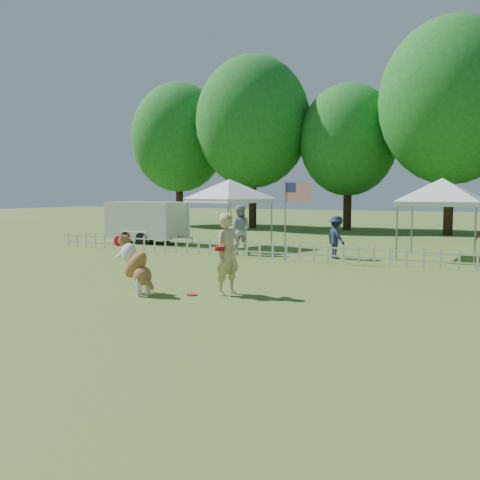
{
  "coord_description": "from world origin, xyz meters",
  "views": [
    {
      "loc": [
        6.1,
        -9.88,
        2.27
      ],
      "look_at": [
        0.03,
        2.0,
        1.1
      ],
      "focal_mm": 40.0,
      "sensor_mm": 36.0,
      "label": 1
    }
  ],
  "objects_px": {
    "handler": "(228,254)",
    "frisbee_on_turf": "(192,295)",
    "spectator_a": "(239,230)",
    "canopy_tent_left": "(229,214)",
    "dog": "(136,265)",
    "spectator_b": "(336,237)",
    "cargo_trailer": "(147,222)",
    "flag_pole": "(285,221)",
    "canopy_tent_right": "(441,220)"
  },
  "relations": [
    {
      "from": "handler",
      "to": "frisbee_on_turf",
      "type": "xyz_separation_m",
      "value": [
        -0.68,
        -0.44,
        -0.91
      ]
    },
    {
      "from": "handler",
      "to": "spectator_a",
      "type": "relative_size",
      "value": 1.0
    },
    {
      "from": "canopy_tent_left",
      "to": "dog",
      "type": "bearing_deg",
      "value": -54.86
    },
    {
      "from": "dog",
      "to": "canopy_tent_left",
      "type": "distance_m",
      "value": 10.5
    },
    {
      "from": "frisbee_on_turf",
      "to": "canopy_tent_left",
      "type": "height_order",
      "value": "canopy_tent_left"
    },
    {
      "from": "spectator_a",
      "to": "spectator_b",
      "type": "height_order",
      "value": "spectator_a"
    },
    {
      "from": "handler",
      "to": "frisbee_on_turf",
      "type": "relative_size",
      "value": 7.51
    },
    {
      "from": "handler",
      "to": "cargo_trailer",
      "type": "bearing_deg",
      "value": 63.53
    },
    {
      "from": "canopy_tent_left",
      "to": "flag_pole",
      "type": "distance_m",
      "value": 4.83
    },
    {
      "from": "canopy_tent_right",
      "to": "spectator_b",
      "type": "height_order",
      "value": "canopy_tent_right"
    },
    {
      "from": "handler",
      "to": "canopy_tent_right",
      "type": "bearing_deg",
      "value": -2.03
    },
    {
      "from": "frisbee_on_turf",
      "to": "canopy_tent_right",
      "type": "height_order",
      "value": "canopy_tent_right"
    },
    {
      "from": "canopy_tent_right",
      "to": "spectator_a",
      "type": "height_order",
      "value": "canopy_tent_right"
    },
    {
      "from": "handler",
      "to": "canopy_tent_left",
      "type": "xyz_separation_m",
      "value": [
        -4.86,
        9.15,
        0.48
      ]
    },
    {
      "from": "frisbee_on_turf",
      "to": "spectator_a",
      "type": "relative_size",
      "value": 0.13
    },
    {
      "from": "frisbee_on_turf",
      "to": "spectator_a",
      "type": "height_order",
      "value": "spectator_a"
    },
    {
      "from": "canopy_tent_left",
      "to": "canopy_tent_right",
      "type": "relative_size",
      "value": 1.02
    },
    {
      "from": "spectator_a",
      "to": "dog",
      "type": "bearing_deg",
      "value": 82.05
    },
    {
      "from": "cargo_trailer",
      "to": "spectator_b",
      "type": "relative_size",
      "value": 2.93
    },
    {
      "from": "spectator_b",
      "to": "cargo_trailer",
      "type": "bearing_deg",
      "value": 33.41
    },
    {
      "from": "cargo_trailer",
      "to": "spectator_a",
      "type": "relative_size",
      "value": 2.38
    },
    {
      "from": "cargo_trailer",
      "to": "flag_pole",
      "type": "relative_size",
      "value": 1.64
    },
    {
      "from": "cargo_trailer",
      "to": "handler",
      "type": "bearing_deg",
      "value": -42.37
    },
    {
      "from": "handler",
      "to": "dog",
      "type": "bearing_deg",
      "value": 134.35
    },
    {
      "from": "frisbee_on_turf",
      "to": "cargo_trailer",
      "type": "relative_size",
      "value": 0.06
    },
    {
      "from": "cargo_trailer",
      "to": "spectator_a",
      "type": "distance_m",
      "value": 6.15
    },
    {
      "from": "canopy_tent_right",
      "to": "spectator_a",
      "type": "xyz_separation_m",
      "value": [
        -6.81,
        -1.93,
        -0.44
      ]
    },
    {
      "from": "canopy_tent_left",
      "to": "spectator_a",
      "type": "distance_m",
      "value": 2.54
    },
    {
      "from": "dog",
      "to": "canopy_tent_right",
      "type": "height_order",
      "value": "canopy_tent_right"
    },
    {
      "from": "dog",
      "to": "spectator_a",
      "type": "relative_size",
      "value": 0.72
    },
    {
      "from": "spectator_a",
      "to": "flag_pole",
      "type": "bearing_deg",
      "value": 136.26
    },
    {
      "from": "dog",
      "to": "cargo_trailer",
      "type": "xyz_separation_m",
      "value": [
        -7.3,
        10.11,
        0.3
      ]
    },
    {
      "from": "canopy_tent_left",
      "to": "flag_pole",
      "type": "height_order",
      "value": "canopy_tent_left"
    },
    {
      "from": "canopy_tent_left",
      "to": "spectator_b",
      "type": "height_order",
      "value": "canopy_tent_left"
    },
    {
      "from": "canopy_tent_right",
      "to": "handler",
      "type": "bearing_deg",
      "value": -108.54
    },
    {
      "from": "handler",
      "to": "cargo_trailer",
      "type": "height_order",
      "value": "cargo_trailer"
    },
    {
      "from": "frisbee_on_turf",
      "to": "handler",
      "type": "bearing_deg",
      "value": 32.79
    },
    {
      "from": "canopy_tent_left",
      "to": "flag_pole",
      "type": "xyz_separation_m",
      "value": [
        3.74,
        -3.06,
        -0.06
      ]
    },
    {
      "from": "dog",
      "to": "frisbee_on_turf",
      "type": "bearing_deg",
      "value": 40.48
    },
    {
      "from": "handler",
      "to": "spectator_b",
      "type": "distance_m",
      "value": 7.57
    },
    {
      "from": "frisbee_on_turf",
      "to": "spectator_b",
      "type": "distance_m",
      "value": 8.08
    },
    {
      "from": "spectator_a",
      "to": "spectator_b",
      "type": "distance_m",
      "value": 3.59
    },
    {
      "from": "flag_pole",
      "to": "spectator_b",
      "type": "bearing_deg",
      "value": 53.83
    },
    {
      "from": "dog",
      "to": "canopy_tent_left",
      "type": "relative_size",
      "value": 0.48
    },
    {
      "from": "spectator_a",
      "to": "spectator_b",
      "type": "xyz_separation_m",
      "value": [
        3.56,
        0.41,
        -0.17
      ]
    },
    {
      "from": "canopy_tent_left",
      "to": "cargo_trailer",
      "type": "height_order",
      "value": "canopy_tent_left"
    },
    {
      "from": "cargo_trailer",
      "to": "canopy_tent_right",
      "type": "bearing_deg",
      "value": 2.19
    },
    {
      "from": "dog",
      "to": "spectator_a",
      "type": "bearing_deg",
      "value": 120.01
    },
    {
      "from": "canopy_tent_left",
      "to": "spectator_a",
      "type": "relative_size",
      "value": 1.52
    },
    {
      "from": "canopy_tent_left",
      "to": "canopy_tent_right",
      "type": "xyz_separation_m",
      "value": [
        8.3,
        -0.07,
        -0.03
      ]
    }
  ]
}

